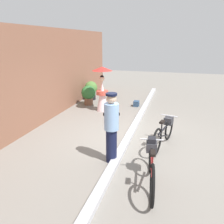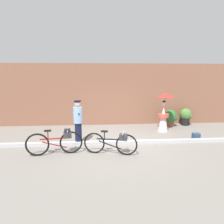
{
  "view_description": "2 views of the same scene",
  "coord_description": "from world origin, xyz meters",
  "px_view_note": "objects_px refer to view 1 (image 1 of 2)",
  "views": [
    {
      "loc": [
        -6.09,
        -1.25,
        2.83
      ],
      "look_at": [
        -0.22,
        0.46,
        0.86
      ],
      "focal_mm": 36.14,
      "sensor_mm": 36.0,
      "label": 1
    },
    {
      "loc": [
        -0.68,
        -7.45,
        2.62
      ],
      "look_at": [
        -0.09,
        0.52,
        1.17
      ],
      "focal_mm": 32.31,
      "sensor_mm": 36.0,
      "label": 2
    }
  ],
  "objects_px": {
    "bicycle_near_officer": "(151,164)",
    "backpack_on_pavement": "(136,103)",
    "bicycle_far_side": "(164,132)",
    "person_officer": "(111,126)",
    "person_with_parasol": "(102,89)",
    "potted_plant_by_door": "(89,94)",
    "potted_plant_small": "(91,89)"
  },
  "relations": [
    {
      "from": "bicycle_near_officer",
      "to": "potted_plant_small",
      "type": "xyz_separation_m",
      "value": [
        6.07,
        3.65,
        0.05
      ]
    },
    {
      "from": "bicycle_far_side",
      "to": "potted_plant_by_door",
      "type": "xyz_separation_m",
      "value": [
        3.32,
        3.55,
        0.08
      ]
    },
    {
      "from": "person_officer",
      "to": "potted_plant_small",
      "type": "height_order",
      "value": "person_officer"
    },
    {
      "from": "person_with_parasol",
      "to": "backpack_on_pavement",
      "type": "xyz_separation_m",
      "value": [
        1.01,
        -1.25,
        -0.79
      ]
    },
    {
      "from": "person_officer",
      "to": "potted_plant_small",
      "type": "bearing_deg",
      "value": 25.7
    },
    {
      "from": "bicycle_near_officer",
      "to": "bicycle_far_side",
      "type": "xyz_separation_m",
      "value": [
        1.85,
        -0.13,
        -0.04
      ]
    },
    {
      "from": "bicycle_near_officer",
      "to": "potted_plant_small",
      "type": "bearing_deg",
      "value": 30.97
    },
    {
      "from": "potted_plant_small",
      "to": "backpack_on_pavement",
      "type": "height_order",
      "value": "potted_plant_small"
    },
    {
      "from": "potted_plant_small",
      "to": "backpack_on_pavement",
      "type": "relative_size",
      "value": 3.2
    },
    {
      "from": "person_with_parasol",
      "to": "potted_plant_small",
      "type": "distance_m",
      "value": 1.98
    },
    {
      "from": "person_with_parasol",
      "to": "potted_plant_by_door",
      "type": "distance_m",
      "value": 1.18
    },
    {
      "from": "bicycle_near_officer",
      "to": "potted_plant_small",
      "type": "relative_size",
      "value": 2.04
    },
    {
      "from": "potted_plant_by_door",
      "to": "bicycle_near_officer",
      "type": "bearing_deg",
      "value": -146.55
    },
    {
      "from": "bicycle_far_side",
      "to": "potted_plant_small",
      "type": "xyz_separation_m",
      "value": [
        4.22,
        3.78,
        0.09
      ]
    },
    {
      "from": "bicycle_near_officer",
      "to": "backpack_on_pavement",
      "type": "relative_size",
      "value": 6.54
    },
    {
      "from": "potted_plant_by_door",
      "to": "potted_plant_small",
      "type": "distance_m",
      "value": 0.94
    },
    {
      "from": "bicycle_near_officer",
      "to": "potted_plant_by_door",
      "type": "relative_size",
      "value": 2.1
    },
    {
      "from": "person_with_parasol",
      "to": "potted_plant_small",
      "type": "bearing_deg",
      "value": 34.76
    },
    {
      "from": "backpack_on_pavement",
      "to": "bicycle_near_officer",
      "type": "bearing_deg",
      "value": -166.77
    },
    {
      "from": "bicycle_near_officer",
      "to": "backpack_on_pavement",
      "type": "distance_m",
      "value": 5.65
    },
    {
      "from": "backpack_on_pavement",
      "to": "bicycle_far_side",
      "type": "bearing_deg",
      "value": -158.63
    },
    {
      "from": "potted_plant_small",
      "to": "bicycle_far_side",
      "type": "bearing_deg",
      "value": -138.19
    },
    {
      "from": "person_with_parasol",
      "to": "potted_plant_by_door",
      "type": "xyz_separation_m",
      "value": [
        0.68,
        0.87,
        -0.42
      ]
    },
    {
      "from": "bicycle_near_officer",
      "to": "potted_plant_by_door",
      "type": "height_order",
      "value": "potted_plant_by_door"
    },
    {
      "from": "potted_plant_small",
      "to": "person_with_parasol",
      "type": "bearing_deg",
      "value": -145.24
    },
    {
      "from": "bicycle_near_officer",
      "to": "bicycle_far_side",
      "type": "distance_m",
      "value": 1.86
    },
    {
      "from": "bicycle_near_officer",
      "to": "backpack_on_pavement",
      "type": "xyz_separation_m",
      "value": [
        5.49,
        1.29,
        -0.33
      ]
    },
    {
      "from": "bicycle_near_officer",
      "to": "bicycle_far_side",
      "type": "bearing_deg",
      "value": -4.12
    },
    {
      "from": "bicycle_far_side",
      "to": "person_with_parasol",
      "type": "distance_m",
      "value": 3.79
    },
    {
      "from": "bicycle_far_side",
      "to": "person_officer",
      "type": "height_order",
      "value": "person_officer"
    },
    {
      "from": "potted_plant_small",
      "to": "backpack_on_pavement",
      "type": "distance_m",
      "value": 2.46
    },
    {
      "from": "person_with_parasol",
      "to": "bicycle_far_side",
      "type": "bearing_deg",
      "value": -134.56
    }
  ]
}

